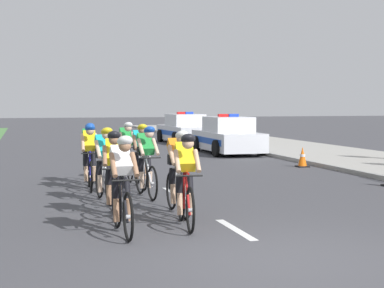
% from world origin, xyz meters
% --- Properties ---
extents(ground_plane, '(160.00, 160.00, 0.00)m').
position_xyz_m(ground_plane, '(0.00, 0.00, 0.00)').
color(ground_plane, '#424247').
extents(sidewalk_slab, '(4.71, 60.00, 0.12)m').
position_xyz_m(sidewalk_slab, '(8.07, 14.00, 0.06)').
color(sidewalk_slab, '#A3A099').
rests_on(sidewalk_slab, ground).
extents(kerb_edge, '(0.16, 60.00, 0.13)m').
position_xyz_m(kerb_edge, '(5.79, 14.00, 0.07)').
color(kerb_edge, '#9E9E99').
rests_on(kerb_edge, ground).
extents(lane_markings_centre, '(0.14, 25.60, 0.01)m').
position_xyz_m(lane_markings_centre, '(0.00, 9.86, 0.00)').
color(lane_markings_centre, white).
rests_on(lane_markings_centre, ground).
extents(cyclist_lead, '(0.42, 1.72, 1.56)m').
position_xyz_m(cyclist_lead, '(-1.78, 2.00, 0.79)').
color(cyclist_lead, black).
rests_on(cyclist_lead, ground).
extents(cyclist_second, '(0.46, 1.72, 1.56)m').
position_xyz_m(cyclist_second, '(-0.71, 2.26, 0.79)').
color(cyclist_second, black).
rests_on(cyclist_second, ground).
extents(cyclist_third, '(0.45, 1.72, 1.56)m').
position_xyz_m(cyclist_third, '(-1.68, 3.53, 0.79)').
color(cyclist_third, black).
rests_on(cyclist_third, ground).
extents(cyclist_fourth, '(0.42, 1.72, 1.56)m').
position_xyz_m(cyclist_fourth, '(-0.55, 3.33, 0.79)').
color(cyclist_fourth, black).
rests_on(cyclist_fourth, ground).
extents(cyclist_fifth, '(0.44, 1.72, 1.56)m').
position_xyz_m(cyclist_fifth, '(-1.65, 5.05, 0.79)').
color(cyclist_fifth, black).
rests_on(cyclist_fifth, ground).
extents(cyclist_sixth, '(0.43, 1.72, 1.56)m').
position_xyz_m(cyclist_sixth, '(-0.72, 5.39, 0.79)').
color(cyclist_sixth, black).
rests_on(cyclist_sixth, ground).
extents(cyclist_seventh, '(0.43, 1.72, 1.56)m').
position_xyz_m(cyclist_seventh, '(-1.75, 6.83, 0.79)').
color(cyclist_seventh, black).
rests_on(cyclist_seventh, ground).
extents(cyclist_eighth, '(0.42, 1.72, 1.56)m').
position_xyz_m(cyclist_eighth, '(-0.55, 6.84, 0.79)').
color(cyclist_eighth, black).
rests_on(cyclist_eighth, ground).
extents(cyclist_ninth, '(0.42, 1.72, 1.56)m').
position_xyz_m(cyclist_ninth, '(-1.66, 7.84, 0.79)').
color(cyclist_ninth, black).
rests_on(cyclist_ninth, ground).
extents(cyclist_tenth, '(0.42, 1.72, 1.56)m').
position_xyz_m(cyclist_tenth, '(-0.64, 8.33, 0.79)').
color(cyclist_tenth, black).
rests_on(cyclist_tenth, ground).
extents(police_car_nearest, '(2.03, 4.42, 1.59)m').
position_xyz_m(police_car_nearest, '(4.66, 15.37, 0.68)').
color(police_car_nearest, silver).
rests_on(police_car_nearest, ground).
extents(police_car_second, '(2.15, 4.47, 1.59)m').
position_xyz_m(police_car_second, '(4.67, 21.92, 0.68)').
color(police_car_second, silver).
rests_on(police_car_second, ground).
extents(traffic_cone_near, '(0.36, 0.36, 0.64)m').
position_xyz_m(traffic_cone_near, '(5.23, 9.90, 0.31)').
color(traffic_cone_near, black).
rests_on(traffic_cone_near, ground).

